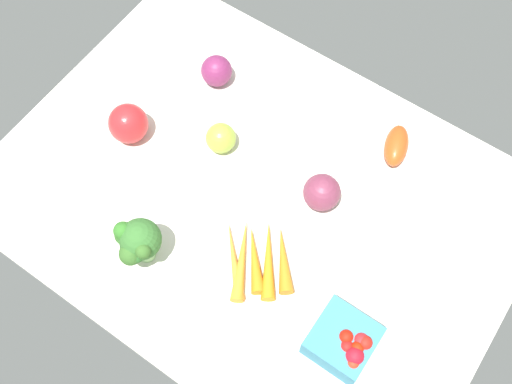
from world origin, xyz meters
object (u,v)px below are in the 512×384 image
Objects in this scene: red_onion_near_basket at (217,71)px; roma_tomato at (396,146)px; broccoli_head at (137,242)px; carrot_bunch at (258,259)px; heirloom_tomato_green at (221,138)px; bell_pepper_red at (128,123)px; red_onion_center at (322,192)px; berry_basket at (344,342)px.

red_onion_near_basket is 0.71× the size of roma_tomato.
carrot_bunch is (-18.98, -11.57, -6.10)cm from broccoli_head.
bell_pepper_red is at bearing 26.10° from heirloom_tomato_green.
red_onion_center is at bearing -126.60° from broccoli_head.
berry_basket is at bearing 129.78° from red_onion_center.
broccoli_head is at bearing 134.43° from bell_pepper_red.
carrot_bunch is at bearing -34.53° from roma_tomato.
red_onion_center and berry_basket have the same top height.
broccoli_head reaches higher than berry_basket.
red_onion_near_basket is at bearing -72.91° from broccoli_head.
heirloom_tomato_green is at bearing -77.22° from roma_tomato.
heirloom_tomato_green is 27.01cm from carrot_bunch.
red_onion_center is (-21.84, -29.41, -3.67)cm from broccoli_head.
broccoli_head is (-19.49, 19.87, 3.16)cm from bell_pepper_red.
heirloom_tomato_green is 36.33cm from roma_tomato.
broccoli_head is (-12.78, 41.57, 3.99)cm from red_onion_near_basket.
heirloom_tomato_green is 16.98cm from red_onion_near_basket.
roma_tomato is at bearing -104.81° from carrot_bunch.
berry_basket is at bearing -170.38° from broccoli_head.
broccoli_head is at bearing 107.09° from red_onion_near_basket.
red_onion_center is 18.23cm from carrot_bunch.
heirloom_tomato_green is 0.66× the size of roma_tomato.
roma_tomato is 19.76cm from red_onion_center.
bell_pepper_red reaches higher than berry_basket.
red_onion_near_basket is 0.59× the size of broccoli_head.
carrot_bunch is at bearing -148.64° from broccoli_head.
red_onion_center is at bearing -39.73° from roma_tomato.
red_onion_center is 29.32cm from berry_basket.
berry_basket is (-18.76, 22.53, -0.21)cm from red_onion_center.
bell_pepper_red is 61.48cm from berry_basket.
heirloom_tomato_green is at bearing -38.71° from carrot_bunch.
red_onion_center is (-41.33, -9.53, -0.51)cm from bell_pepper_red.
berry_basket is at bearing 153.20° from heirloom_tomato_green.
red_onion_center is 0.39× the size of carrot_bunch.
red_onion_near_basket is at bearing -100.99° from roma_tomato.
red_onion_near_basket is 0.35× the size of carrot_bunch.
carrot_bunch is (9.61, 36.36, -1.10)cm from roma_tomato.
bell_pepper_red is 28.01cm from broccoli_head.
broccoli_head reaches higher than carrot_bunch.
heirloom_tomato_green is at bearing 2.37° from red_onion_center.
carrot_bunch is at bearing 136.62° from red_onion_near_basket.
heirloom_tomato_green is at bearing -26.80° from berry_basket.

